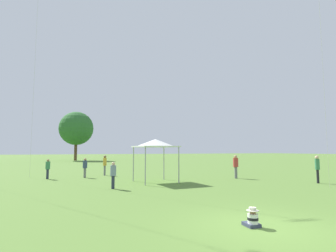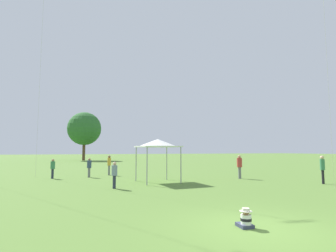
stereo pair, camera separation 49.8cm
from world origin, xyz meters
The scene contains 10 objects.
ground_plane centered at (0.00, 0.00, 0.00)m, with size 300.00×300.00×0.00m, color #567A33.
seated_toddler centered at (-0.26, 0.17, 0.24)m, with size 0.43×0.51×0.56m.
person_standing_0 centered at (-2.46, 9.24, 0.90)m, with size 0.47×0.47×1.52m.
person_standing_1 centered at (10.71, 6.37, 1.14)m, with size 0.41×0.41×1.85m.
person_standing_2 centered at (7.59, 11.05, 1.09)m, with size 0.51×0.51×1.83m.
person_standing_3 centered at (-6.05, 16.39, 0.91)m, with size 0.39×0.39×1.53m.
person_standing_4 centered at (-1.50, 17.60, 1.07)m, with size 0.32×0.32×1.76m.
person_standing_5 centered at (-3.31, 16.31, 0.93)m, with size 0.40×0.40×1.57m.
canopy_tent centered at (0.87, 11.19, 2.68)m, with size 2.78×2.78×2.98m.
distant_tree_1 centered at (-1.51, 54.11, 6.96)m, with size 7.27×7.27×10.61m.
Camera 1 is at (-5.58, -6.01, 2.20)m, focal length 28.00 mm.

